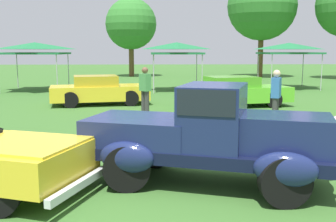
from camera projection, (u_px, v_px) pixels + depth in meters
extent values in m
plane|color=#386628|center=(180.00, 178.00, 7.23)|extent=(120.00, 120.00, 0.00)
cube|color=black|center=(206.00, 152.00, 6.86)|extent=(4.34, 2.67, 0.20)
cube|color=navy|center=(282.00, 134.00, 6.47)|extent=(1.78, 1.51, 0.60)
ellipsoid|color=silver|center=(334.00, 138.00, 6.26)|extent=(0.32, 0.54, 0.68)
cube|color=navy|center=(213.00, 116.00, 6.73)|extent=(1.36, 1.61, 1.04)
cube|color=black|center=(214.00, 98.00, 6.69)|extent=(1.29, 1.62, 0.40)
cube|color=navy|center=(142.00, 131.00, 7.13)|extent=(2.13, 1.90, 0.48)
ellipsoid|color=navy|center=(286.00, 147.00, 7.19)|extent=(0.99, 0.63, 0.52)
ellipsoid|color=navy|center=(285.00, 170.00, 5.82)|extent=(0.99, 0.63, 0.52)
ellipsoid|color=navy|center=(154.00, 139.00, 7.86)|extent=(0.99, 0.63, 0.52)
ellipsoid|color=navy|center=(127.00, 157.00, 6.49)|extent=(0.99, 0.63, 0.52)
sphere|color=silver|center=(335.00, 128.00, 6.65)|extent=(0.18, 0.18, 0.18)
cylinder|color=black|center=(285.00, 157.00, 7.22)|extent=(0.76, 0.24, 0.76)
cylinder|color=black|center=(285.00, 182.00, 5.84)|extent=(0.76, 0.24, 0.76)
cylinder|color=black|center=(155.00, 148.00, 7.89)|extent=(0.76, 0.24, 0.76)
cylinder|color=black|center=(127.00, 168.00, 6.51)|extent=(0.76, 0.24, 0.76)
cube|color=yellow|center=(25.00, 148.00, 6.21)|extent=(2.02, 1.91, 0.20)
cube|color=silver|center=(79.00, 185.00, 6.01)|extent=(0.65, 1.59, 0.12)
cylinder|color=black|center=(60.00, 163.00, 6.97)|extent=(0.66, 0.20, 0.66)
cube|color=yellow|center=(100.00, 93.00, 17.03)|extent=(4.27, 2.43, 0.60)
cube|color=gold|center=(96.00, 81.00, 16.91)|extent=(2.02, 1.76, 0.44)
cylinder|color=black|center=(131.00, 98.00, 16.59)|extent=(0.64, 0.22, 0.64)
cylinder|color=black|center=(71.00, 100.00, 16.03)|extent=(0.64, 0.22, 0.64)
cube|color=#60C62D|center=(235.00, 94.00, 16.47)|extent=(4.65, 2.57, 0.60)
cube|color=#4D9F24|center=(232.00, 82.00, 16.36)|extent=(2.20, 1.82, 0.44)
cylinder|color=black|center=(274.00, 100.00, 16.09)|extent=(0.64, 0.22, 0.64)
cylinder|color=black|center=(212.00, 102.00, 15.43)|extent=(0.64, 0.22, 0.64)
cylinder|color=#383838|center=(276.00, 111.00, 12.25)|extent=(0.16, 0.16, 0.86)
cylinder|color=#383838|center=(275.00, 112.00, 12.07)|extent=(0.16, 0.16, 0.86)
cube|color=#336BB2|center=(276.00, 88.00, 12.05)|extent=(0.39, 0.47, 0.60)
sphere|color=beige|center=(277.00, 74.00, 11.99)|extent=(0.22, 0.22, 0.22)
cylinder|color=#383838|center=(147.00, 103.00, 14.10)|extent=(0.16, 0.16, 0.86)
cylinder|color=#383838|center=(144.00, 103.00, 14.26)|extent=(0.16, 0.16, 0.86)
cube|color=#4C9351|center=(145.00, 82.00, 14.07)|extent=(0.43, 0.46, 0.60)
sphere|color=brown|center=(145.00, 70.00, 14.01)|extent=(0.22, 0.22, 0.22)
cylinder|color=#B7B7BC|center=(68.00, 71.00, 24.38)|extent=(0.05, 0.05, 2.05)
cylinder|color=#B7B7BC|center=(57.00, 74.00, 21.38)|extent=(0.05, 0.05, 2.05)
cylinder|color=#B7B7BC|center=(17.00, 71.00, 24.25)|extent=(0.05, 0.05, 2.05)
cube|color=#1E703D|center=(35.00, 53.00, 22.66)|extent=(3.37, 3.37, 0.10)
pyramid|color=#1E703D|center=(35.00, 46.00, 22.60)|extent=(3.31, 3.31, 0.38)
cylinder|color=#B7B7BC|center=(197.00, 71.00, 24.09)|extent=(0.05, 0.05, 2.05)
cylinder|color=#B7B7BC|center=(202.00, 74.00, 21.54)|extent=(0.05, 0.05, 2.05)
cylinder|color=#B7B7BC|center=(153.00, 72.00, 23.98)|extent=(0.05, 0.05, 2.05)
cylinder|color=#B7B7BC|center=(154.00, 74.00, 21.43)|extent=(0.05, 0.05, 2.05)
cube|color=#1E703D|center=(176.00, 53.00, 22.60)|extent=(2.86, 2.86, 0.10)
pyramid|color=#1E703D|center=(177.00, 46.00, 22.54)|extent=(2.80, 2.80, 0.38)
cylinder|color=#B7B7BC|center=(303.00, 70.00, 25.74)|extent=(0.05, 0.05, 2.05)
cylinder|color=#B7B7BC|center=(322.00, 72.00, 22.91)|extent=(0.05, 0.05, 2.05)
cylinder|color=#B7B7BC|center=(258.00, 70.00, 25.62)|extent=(0.05, 0.05, 2.05)
cylinder|color=#B7B7BC|center=(272.00, 73.00, 22.79)|extent=(0.05, 0.05, 2.05)
cube|color=#1E703D|center=(289.00, 53.00, 24.11)|extent=(3.18, 3.18, 0.10)
pyramid|color=#1E703D|center=(289.00, 46.00, 24.04)|extent=(3.12, 3.12, 0.38)
cylinder|color=brown|center=(131.00, 57.00, 35.42)|extent=(0.44, 0.44, 3.33)
sphere|color=#337A2D|center=(131.00, 24.00, 35.00)|extent=(4.41, 4.41, 4.41)
cylinder|color=brown|center=(261.00, 51.00, 34.29)|extent=(0.44, 0.44, 4.38)
sphere|color=#337A2D|center=(262.00, 6.00, 33.73)|extent=(5.76, 5.76, 5.76)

